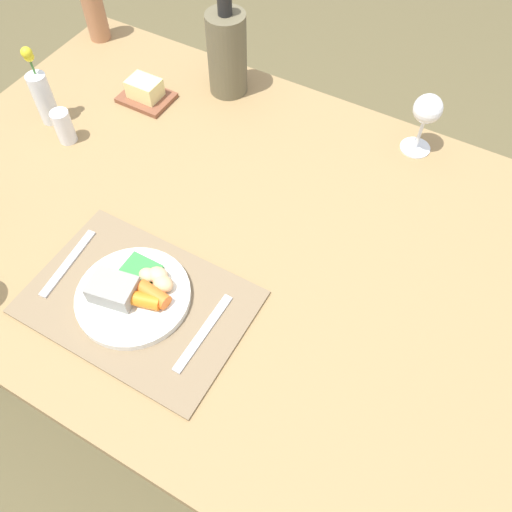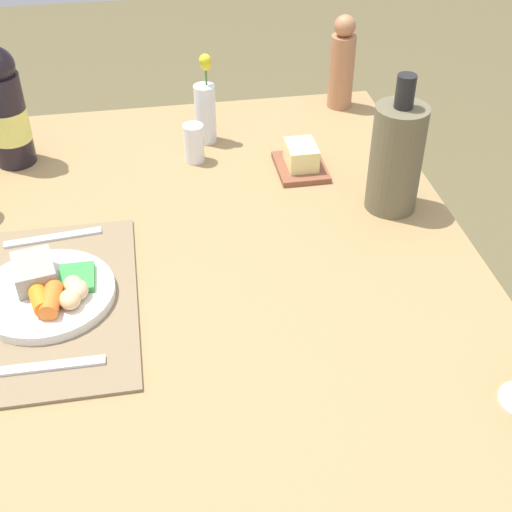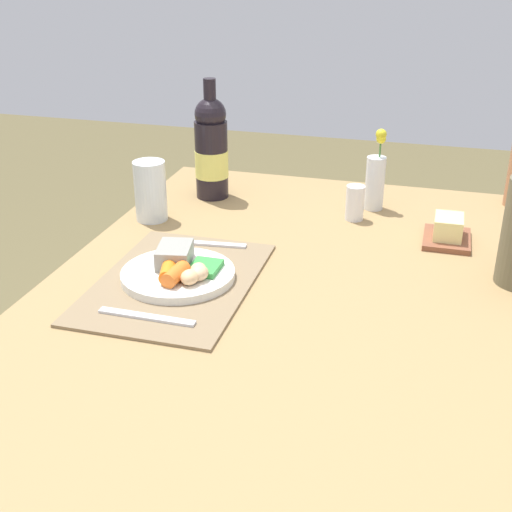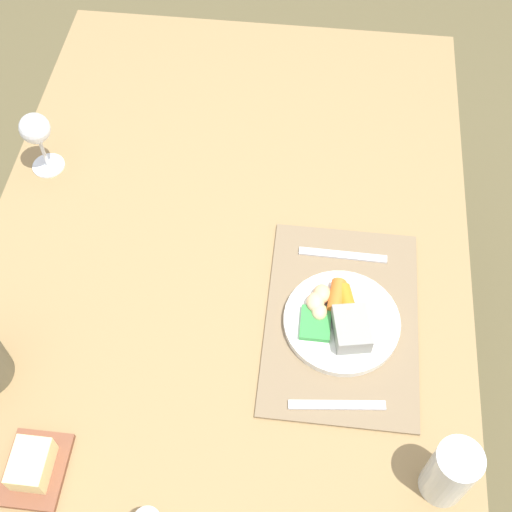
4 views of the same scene
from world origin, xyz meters
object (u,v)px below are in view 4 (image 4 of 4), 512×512
(knife, at_px, (343,255))
(wine_glass, at_px, (36,131))
(dining_table, at_px, (222,291))
(water_tumbler, at_px, (449,474))
(dinner_plate, at_px, (340,319))
(fork, at_px, (337,405))
(butter_dish, at_px, (33,466))

(knife, distance_m, wine_glass, 0.69)
(dining_table, xyz_separation_m, knife, (0.06, -0.24, 0.09))
(knife, xyz_separation_m, water_tumbler, (-0.44, -0.18, 0.05))
(wine_glass, bearing_deg, knife, -104.61)
(dinner_plate, relative_size, fork, 1.28)
(butter_dish, relative_size, wine_glass, 0.86)
(dining_table, bearing_deg, wine_glass, 61.38)
(fork, height_order, butter_dish, butter_dish)
(knife, relative_size, water_tumbler, 1.26)
(dinner_plate, height_order, wine_glass, wine_glass)
(dinner_plate, relative_size, knife, 1.24)
(dining_table, distance_m, fork, 0.37)
(dining_table, distance_m, knife, 0.26)
(fork, xyz_separation_m, butter_dish, (-0.17, 0.50, 0.01))
(fork, bearing_deg, butter_dish, 102.93)
(dinner_plate, relative_size, wine_glass, 1.46)
(dining_table, bearing_deg, knife, -76.74)
(dinner_plate, height_order, knife, dinner_plate)
(water_tumbler, bearing_deg, dining_table, 47.93)
(dinner_plate, xyz_separation_m, knife, (0.16, 0.00, -0.01))
(water_tumbler, bearing_deg, dinner_plate, 32.62)
(dinner_plate, bearing_deg, water_tumbler, -147.38)
(dining_table, distance_m, dinner_plate, 0.28)
(water_tumbler, bearing_deg, knife, 22.43)
(butter_dish, bearing_deg, water_tumbler, -85.59)
(knife, distance_m, butter_dish, 0.70)
(knife, height_order, water_tumbler, water_tumbler)
(dining_table, distance_m, wine_glass, 0.52)
(butter_dish, bearing_deg, wine_glass, 14.38)
(knife, bearing_deg, dining_table, 103.87)
(dining_table, bearing_deg, water_tumbler, -132.07)
(dinner_plate, bearing_deg, butter_dish, 124.13)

